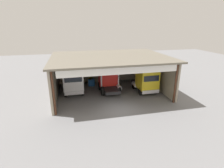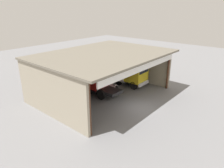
{
  "view_description": "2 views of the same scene",
  "coord_description": "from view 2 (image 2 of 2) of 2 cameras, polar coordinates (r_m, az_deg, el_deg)",
  "views": [
    {
      "loc": [
        -4.64,
        -16.7,
        8.8
      ],
      "look_at": [
        0.0,
        3.53,
        1.67
      ],
      "focal_mm": 28.19,
      "sensor_mm": 36.0,
      "label": 1
    },
    {
      "loc": [
        -16.4,
        -10.39,
        9.82
      ],
      "look_at": [
        0.0,
        3.53,
        1.67
      ],
      "focal_mm": 33.25,
      "sensor_mm": 36.0,
      "label": 2
    }
  ],
  "objects": [
    {
      "name": "truck_white_center_left_bay",
      "position": [
        21.31,
        -12.36,
        -2.15
      ],
      "size": [
        2.66,
        4.94,
        3.33
      ],
      "rotation": [
        0.0,
        0.0,
        3.15
      ],
      "color": "white",
      "rests_on": "ground"
    },
    {
      "name": "tool_cart",
      "position": [
        25.26,
        -11.26,
        -1.33
      ],
      "size": [
        0.9,
        0.6,
        1.0
      ],
      "primitive_type": "cube",
      "color": "#1E59A5",
      "rests_on": "ground"
    },
    {
      "name": "oil_drum",
      "position": [
        26.1,
        -12.8,
        -0.82
      ],
      "size": [
        0.58,
        0.58,
        0.91
      ],
      "primitive_type": "cylinder",
      "color": "gold",
      "rests_on": "ground"
    },
    {
      "name": "ground_plane",
      "position": [
        21.75,
        7.15,
        -6.27
      ],
      "size": [
        80.0,
        80.0,
        0.0
      ],
      "primitive_type": "plane",
      "color": "slate",
      "rests_on": "ground"
    },
    {
      "name": "truck_yellow_center_bay",
      "position": [
        26.76,
        5.91,
        2.93
      ],
      "size": [
        2.58,
        4.94,
        3.45
      ],
      "rotation": [
        0.0,
        0.0,
        3.15
      ],
      "color": "yellow",
      "rests_on": "ground"
    },
    {
      "name": "truck_red_yard_outside",
      "position": [
        24.26,
        -3.58,
        1.38
      ],
      "size": [
        2.71,
        4.37,
        3.43
      ],
      "rotation": [
        0.0,
        0.0,
        -0.01
      ],
      "color": "red",
      "rests_on": "ground"
    },
    {
      "name": "workshop_shed",
      "position": [
        23.93,
        -4.26,
        5.39
      ],
      "size": [
        14.44,
        10.98,
        4.98
      ],
      "color": "#9E937F",
      "rests_on": "ground"
    }
  ]
}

